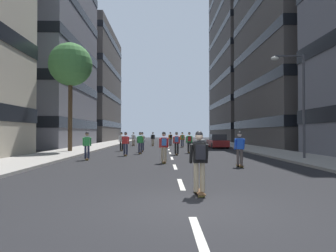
{
  "coord_description": "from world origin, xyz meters",
  "views": [
    {
      "loc": [
        -0.61,
        -7.05,
        1.74
      ],
      "look_at": [
        0.0,
        28.36,
        2.49
      ],
      "focal_mm": 32.01,
      "sensor_mm": 36.0,
      "label": 1
    }
  ],
  "objects_px": {
    "skater_2": "(240,147)",
    "skater_3": "(87,144)",
    "skater_4": "(133,138)",
    "skater_9": "(177,142)",
    "skater_1": "(142,140)",
    "skater_13": "(153,138)",
    "street_tree_near": "(71,65)",
    "skater_8": "(199,158)",
    "skater_0": "(164,145)",
    "skater_5": "(126,143)",
    "streetlamp_right": "(298,94)",
    "skater_11": "(122,140)",
    "parked_car_near": "(218,142)",
    "skater_6": "(140,142)",
    "skater_12": "(182,139)",
    "skater_7": "(170,138)",
    "skater_10": "(189,141)"
  },
  "relations": [
    {
      "from": "skater_1",
      "to": "skater_13",
      "type": "distance_m",
      "value": 11.91
    },
    {
      "from": "skater_3",
      "to": "skater_13",
      "type": "distance_m",
      "value": 20.04
    },
    {
      "from": "parked_car_near",
      "to": "skater_8",
      "type": "distance_m",
      "value": 25.43
    },
    {
      "from": "skater_12",
      "to": "skater_6",
      "type": "bearing_deg",
      "value": -111.12
    },
    {
      "from": "skater_1",
      "to": "skater_12",
      "type": "bearing_deg",
      "value": 63.0
    },
    {
      "from": "skater_1",
      "to": "skater_6",
      "type": "xyz_separation_m",
      "value": [
        0.01,
        -2.55,
        -0.03
      ]
    },
    {
      "from": "skater_7",
      "to": "skater_9",
      "type": "bearing_deg",
      "value": -89.84
    },
    {
      "from": "streetlamp_right",
      "to": "skater_11",
      "type": "bearing_deg",
      "value": 142.37
    },
    {
      "from": "skater_2",
      "to": "skater_8",
      "type": "xyz_separation_m",
      "value": [
        -2.86,
        -6.71,
        0.03
      ]
    },
    {
      "from": "skater_6",
      "to": "skater_7",
      "type": "distance_m",
      "value": 15.8
    },
    {
      "from": "skater_4",
      "to": "skater_10",
      "type": "distance_m",
      "value": 14.92
    },
    {
      "from": "skater_9",
      "to": "skater_12",
      "type": "distance_m",
      "value": 11.89
    },
    {
      "from": "streetlamp_right",
      "to": "skater_0",
      "type": "height_order",
      "value": "streetlamp_right"
    },
    {
      "from": "streetlamp_right",
      "to": "parked_car_near",
      "type": "bearing_deg",
      "value": 99.2
    },
    {
      "from": "street_tree_near",
      "to": "skater_5",
      "type": "height_order",
      "value": "street_tree_near"
    },
    {
      "from": "skater_8",
      "to": "skater_2",
      "type": "bearing_deg",
      "value": 66.95
    },
    {
      "from": "parked_car_near",
      "to": "skater_9",
      "type": "relative_size",
      "value": 2.47
    },
    {
      "from": "skater_9",
      "to": "skater_6",
      "type": "bearing_deg",
      "value": 157.58
    },
    {
      "from": "skater_3",
      "to": "skater_12",
      "type": "relative_size",
      "value": 1.0
    },
    {
      "from": "skater_2",
      "to": "skater_3",
      "type": "relative_size",
      "value": 1.0
    },
    {
      "from": "street_tree_near",
      "to": "skater_2",
      "type": "height_order",
      "value": "street_tree_near"
    },
    {
      "from": "street_tree_near",
      "to": "skater_8",
      "type": "relative_size",
      "value": 5.25
    },
    {
      "from": "parked_car_near",
      "to": "skater_0",
      "type": "relative_size",
      "value": 2.47
    },
    {
      "from": "skater_9",
      "to": "skater_12",
      "type": "xyz_separation_m",
      "value": [
        1.22,
        11.82,
        0.0
      ]
    },
    {
      "from": "skater_4",
      "to": "skater_7",
      "type": "relative_size",
      "value": 1.0
    },
    {
      "from": "skater_5",
      "to": "streetlamp_right",
      "type": "bearing_deg",
      "value": -17.91
    },
    {
      "from": "skater_2",
      "to": "skater_9",
      "type": "distance_m",
      "value": 8.47
    },
    {
      "from": "street_tree_near",
      "to": "skater_0",
      "type": "bearing_deg",
      "value": -48.1
    },
    {
      "from": "skater_4",
      "to": "skater_9",
      "type": "bearing_deg",
      "value": -72.78
    },
    {
      "from": "parked_car_near",
      "to": "skater_7",
      "type": "bearing_deg",
      "value": 127.96
    },
    {
      "from": "skater_4",
      "to": "skater_6",
      "type": "relative_size",
      "value": 1.0
    },
    {
      "from": "streetlamp_right",
      "to": "skater_4",
      "type": "bearing_deg",
      "value": 121.34
    },
    {
      "from": "skater_0",
      "to": "skater_6",
      "type": "relative_size",
      "value": 1.0
    },
    {
      "from": "streetlamp_right",
      "to": "skater_12",
      "type": "xyz_separation_m",
      "value": [
        -6.19,
        16.28,
        -3.12
      ]
    },
    {
      "from": "skater_0",
      "to": "skater_4",
      "type": "relative_size",
      "value": 1.0
    },
    {
      "from": "skater_4",
      "to": "skater_12",
      "type": "height_order",
      "value": "same"
    },
    {
      "from": "skater_7",
      "to": "skater_9",
      "type": "relative_size",
      "value": 1.0
    },
    {
      "from": "streetlamp_right",
      "to": "skater_7",
      "type": "bearing_deg",
      "value": 109.39
    },
    {
      "from": "skater_4",
      "to": "skater_6",
      "type": "bearing_deg",
      "value": -82.22
    },
    {
      "from": "skater_4",
      "to": "skater_8",
      "type": "bearing_deg",
      "value": -80.97
    },
    {
      "from": "skater_5",
      "to": "skater_9",
      "type": "distance_m",
      "value": 3.9
    },
    {
      "from": "skater_0",
      "to": "skater_13",
      "type": "height_order",
      "value": "same"
    },
    {
      "from": "street_tree_near",
      "to": "skater_7",
      "type": "relative_size",
      "value": 5.25
    },
    {
      "from": "skater_0",
      "to": "skater_11",
      "type": "height_order",
      "value": "same"
    },
    {
      "from": "skater_6",
      "to": "skater_5",
      "type": "bearing_deg",
      "value": -114.57
    },
    {
      "from": "parked_car_near",
      "to": "skater_6",
      "type": "distance_m",
      "value": 12.01
    },
    {
      "from": "street_tree_near",
      "to": "skater_0",
      "type": "distance_m",
      "value": 13.73
    },
    {
      "from": "skater_5",
      "to": "skater_11",
      "type": "xyz_separation_m",
      "value": [
        -1.11,
        5.88,
        0.03
      ]
    },
    {
      "from": "street_tree_near",
      "to": "skater_7",
      "type": "xyz_separation_m",
      "value": [
        9.01,
        13.82,
        -6.54
      ]
    },
    {
      "from": "skater_13",
      "to": "skater_12",
      "type": "bearing_deg",
      "value": -46.89
    }
  ]
}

